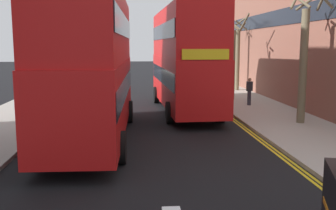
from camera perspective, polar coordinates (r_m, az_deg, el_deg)
The scene contains 10 objects.
sidewalk_right at distance 18.91m, azimuth 17.13°, elevation -2.68°, with size 4.00×80.00×0.14m, color #ADA89E.
kerb_line_outer at distance 16.38m, azimuth 12.87°, elevation -4.47°, with size 0.10×56.00×0.01m, color yellow.
kerb_line_inner at distance 16.33m, azimuth 12.33°, elevation -4.49°, with size 0.10×56.00×0.01m, color yellow.
double_decker_bus_away at distance 15.42m, azimuth -10.91°, elevation 6.15°, with size 2.99×10.86×5.64m.
double_decker_bus_oncoming at distance 21.77m, azimuth 2.38°, elevation 6.99°, with size 3.10×10.89×5.64m.
pedestrian_far at distance 23.74m, azimuth 11.73°, elevation 2.01°, with size 0.34×0.22×1.62m.
street_tree_near at distance 18.77m, azimuth 19.16°, elevation 6.46°, with size 1.80×1.82×6.23m.
street_tree_mid at distance 36.17m, azimuth 5.16°, elevation 7.28°, with size 2.18×2.29×5.63m.
street_tree_far at distance 26.08m, azimuth 9.46°, elevation 6.53°, with size 1.60×1.54×5.53m.
street_tree_distant at distance 31.67m, azimuth 10.02°, elevation 7.06°, with size 1.64×1.62×5.72m.
Camera 1 is at (-0.52, -1.19, 3.66)m, focal length 41.99 mm.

